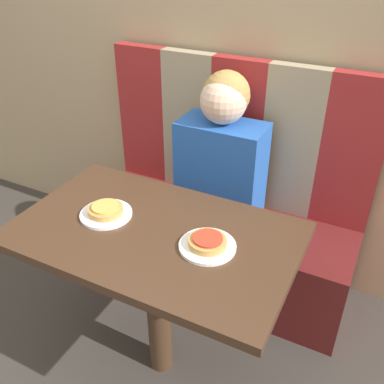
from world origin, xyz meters
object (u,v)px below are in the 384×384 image
Objects in this scene: plate_right at (207,247)px; pizza_left at (105,210)px; pizza_right at (207,242)px; person at (222,151)px; plate_left at (106,215)px.

plate_right is 0.43m from pizza_left.
pizza_left and pizza_right have the same top height.
pizza_right is (0.43, 0.00, 0.00)m from pizza_left.
person is 5.50× the size of pizza_right.
plate_left is 1.00× the size of plate_right.
person reaches higher than pizza_right.
person is 0.65m from pizza_right.
pizza_right is at bearing -70.91° from person.
pizza_right is at bearing 0.00° from plate_left.
pizza_left is (-0.43, 0.00, 0.02)m from plate_right.
pizza_left is at bearing -109.09° from person.
plate_right is at bearing 0.00° from pizza_left.
person reaches higher than plate_right.
person reaches higher than pizza_left.
pizza_right reaches higher than plate_left.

